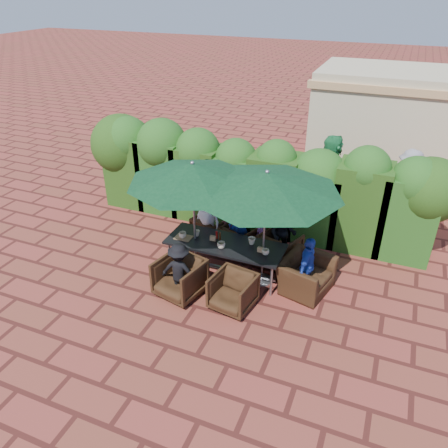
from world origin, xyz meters
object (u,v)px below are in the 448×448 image
at_px(umbrella_right, 267,182).
at_px(chair_far_left, 211,228).
at_px(umbrella_left, 193,173).
at_px(chair_near_left, 180,276).
at_px(chair_far_right, 280,247).
at_px(chair_end_right, 306,270).
at_px(dining_table, 225,246).
at_px(chair_far_mid, 239,237).
at_px(chair_near_right, 233,290).

height_order(umbrella_right, chair_far_left, umbrella_right).
bearing_deg(chair_far_left, umbrella_left, 116.71).
xyz_separation_m(umbrella_right, chair_near_left, (-1.35, -1.02, -1.79)).
relative_size(umbrella_right, chair_far_left, 3.96).
bearing_deg(chair_far_right, chair_far_left, 13.20).
bearing_deg(chair_far_right, chair_end_right, 156.45).
relative_size(dining_table, umbrella_right, 0.84).
relative_size(chair_near_left, chair_end_right, 0.82).
relative_size(chair_far_left, chair_far_mid, 1.04).
bearing_deg(umbrella_left, chair_near_right, -36.38).
height_order(umbrella_right, chair_far_right, umbrella_right).
relative_size(umbrella_left, chair_far_right, 3.28).
bearing_deg(umbrella_right, dining_table, -176.53).
height_order(dining_table, chair_near_right, chair_near_right).
relative_size(dining_table, chair_far_mid, 3.48).
bearing_deg(dining_table, chair_far_right, 41.49).
relative_size(chair_far_left, chair_near_left, 0.85).
bearing_deg(chair_far_left, chair_end_right, 178.56).
xyz_separation_m(umbrella_right, chair_far_right, (0.14, 0.78, -1.82)).
xyz_separation_m(umbrella_left, chair_far_left, (-0.14, 1.13, -1.85)).
relative_size(dining_table, chair_near_right, 3.13).
bearing_deg(dining_table, chair_far_mid, 92.85).
distance_m(dining_table, umbrella_right, 1.73).
relative_size(umbrella_left, chair_near_left, 3.01).
height_order(chair_near_left, chair_end_right, chair_end_right).
relative_size(chair_far_left, chair_near_right, 0.94).
relative_size(umbrella_left, chair_far_mid, 3.69).
xyz_separation_m(umbrella_left, chair_near_left, (0.09, -0.90, -1.79)).
xyz_separation_m(dining_table, umbrella_right, (0.80, 0.05, 1.54)).
height_order(dining_table, umbrella_right, umbrella_right).
bearing_deg(chair_far_mid, chair_end_right, 177.59).
distance_m(chair_far_right, chair_near_right, 1.82).
height_order(umbrella_left, umbrella_right, same).
distance_m(umbrella_right, chair_far_right, 1.99).
bearing_deg(umbrella_right, chair_end_right, 4.52).
xyz_separation_m(chair_far_left, chair_near_right, (1.33, -2.00, 0.02)).
bearing_deg(chair_far_mid, umbrella_left, 82.30).
height_order(chair_near_right, chair_end_right, chair_end_right).
bearing_deg(umbrella_left, umbrella_right, 4.74).
distance_m(chair_far_mid, chair_near_right, 1.97).
height_order(umbrella_right, chair_near_left, umbrella_right).
height_order(chair_far_mid, chair_end_right, chair_end_right).
distance_m(chair_far_left, chair_far_mid, 0.75).
relative_size(chair_far_mid, chair_near_left, 0.82).
height_order(dining_table, umbrella_left, umbrella_left).
bearing_deg(dining_table, umbrella_left, -173.69).
relative_size(chair_far_right, chair_near_left, 0.92).
bearing_deg(umbrella_right, chair_far_left, 147.50).
distance_m(umbrella_right, chair_end_right, 1.97).
distance_m(dining_table, chair_far_right, 1.29).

